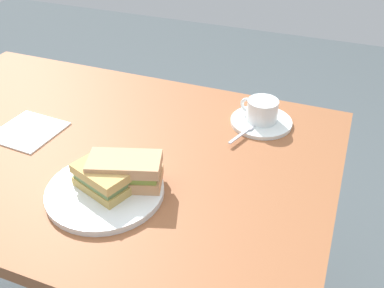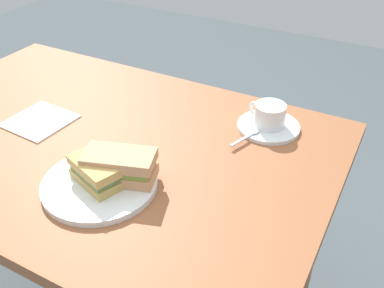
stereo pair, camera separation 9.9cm
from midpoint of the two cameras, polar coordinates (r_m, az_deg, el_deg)
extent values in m
cube|color=brown|center=(1.09, -9.89, 0.21)|extent=(1.16, 0.76, 0.03)
cylinder|color=brown|center=(1.79, -15.92, -0.69)|extent=(0.06, 0.06, 0.74)
cylinder|color=brown|center=(1.42, 17.13, -12.11)|extent=(0.06, 0.06, 0.74)
cylinder|color=white|center=(0.92, -9.02, -5.31)|extent=(0.24, 0.24, 0.01)
cube|color=tan|center=(0.91, -9.30, -4.53)|extent=(0.13, 0.10, 0.02)
cube|color=#6A8950|center=(0.90, -9.40, -3.73)|extent=(0.12, 0.09, 0.01)
cube|color=tan|center=(0.89, -9.50, -2.91)|extent=(0.13, 0.10, 0.02)
cube|color=tan|center=(0.92, -6.29, -3.91)|extent=(0.16, 0.12, 0.02)
cube|color=olive|center=(0.90, -6.36, -2.97)|extent=(0.15, 0.11, 0.01)
cube|color=tan|center=(0.89, -6.44, -2.01)|extent=(0.16, 0.12, 0.02)
cylinder|color=white|center=(1.12, 12.50, 2.17)|extent=(0.16, 0.16, 0.01)
cylinder|color=white|center=(1.11, 12.71, 3.64)|extent=(0.08, 0.08, 0.06)
cylinder|color=#9D7554|center=(1.09, 12.87, 4.74)|extent=(0.07, 0.07, 0.01)
torus|color=white|center=(1.13, 10.85, 4.49)|extent=(0.04, 0.02, 0.04)
cube|color=silver|center=(1.05, 9.24, 0.47)|extent=(0.03, 0.07, 0.00)
ellipsoid|color=silver|center=(1.08, 10.82, 1.48)|extent=(0.03, 0.03, 0.01)
cube|color=white|center=(1.18, -17.12, 2.86)|extent=(0.16, 0.16, 0.00)
camera|label=1|loc=(0.05, -87.14, 1.98)|focal=40.63mm
camera|label=2|loc=(0.05, 92.86, -1.98)|focal=40.63mm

